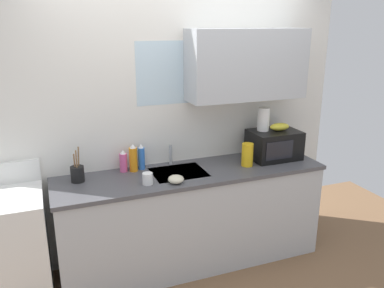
{
  "coord_description": "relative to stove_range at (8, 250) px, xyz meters",
  "views": [
    {
      "loc": [
        -1.16,
        -3.02,
        2.15
      ],
      "look_at": [
        0.0,
        0.0,
        1.15
      ],
      "focal_mm": 36.93,
      "sensor_mm": 36.0,
      "label": 1
    }
  ],
  "objects": [
    {
      "name": "kitchen_wall_assembly",
      "position": [
        1.66,
        0.3,
        0.91
      ],
      "size": [
        3.15,
        0.42,
        2.5
      ],
      "color": "white",
      "rests_on": "ground"
    },
    {
      "name": "counter_unit",
      "position": [
        1.54,
        -0.0,
        0.0
      ],
      "size": [
        2.38,
        0.63,
        0.9
      ],
      "color": "#B2B7BC",
      "rests_on": "ground"
    },
    {
      "name": "sink_faucet",
      "position": [
        1.42,
        0.24,
        0.53
      ],
      "size": [
        0.03,
        0.03,
        0.18
      ],
      "primitive_type": "cylinder",
      "color": "#B2B5BA",
      "rests_on": "counter_unit"
    },
    {
      "name": "stove_range",
      "position": [
        0.0,
        0.0,
        0.0
      ],
      "size": [
        0.6,
        0.6,
        1.08
      ],
      "color": "white",
      "rests_on": "ground"
    },
    {
      "name": "microwave",
      "position": [
        2.39,
        0.04,
        0.58
      ],
      "size": [
        0.46,
        0.35,
        0.27
      ],
      "color": "black",
      "rests_on": "counter_unit"
    },
    {
      "name": "banana_bunch",
      "position": [
        2.44,
        0.05,
        0.75
      ],
      "size": [
        0.2,
        0.11,
        0.07
      ],
      "primitive_type": "ellipsoid",
      "color": "gold",
      "rests_on": "microwave"
    },
    {
      "name": "paper_towel_roll",
      "position": [
        2.29,
        0.1,
        0.82
      ],
      "size": [
        0.11,
        0.11,
        0.22
      ],
      "primitive_type": "cylinder",
      "color": "white",
      "rests_on": "microwave"
    },
    {
      "name": "dish_soap_bottle_blue",
      "position": [
        1.14,
        0.21,
        0.55
      ],
      "size": [
        0.06,
        0.06,
        0.23
      ],
      "color": "blue",
      "rests_on": "counter_unit"
    },
    {
      "name": "dish_soap_bottle_orange",
      "position": [
        1.06,
        0.19,
        0.56
      ],
      "size": [
        0.07,
        0.07,
        0.25
      ],
      "color": "orange",
      "rests_on": "counter_unit"
    },
    {
      "name": "dish_soap_bottle_pink",
      "position": [
        0.98,
        0.21,
        0.53
      ],
      "size": [
        0.07,
        0.07,
        0.2
      ],
      "color": "#E55999",
      "rests_on": "counter_unit"
    },
    {
      "name": "cereal_canister",
      "position": [
        2.05,
        -0.05,
        0.55
      ],
      "size": [
        0.1,
        0.1,
        0.21
      ],
      "primitive_type": "cylinder",
      "color": "gold",
      "rests_on": "counter_unit"
    },
    {
      "name": "mug_white",
      "position": [
        1.1,
        -0.14,
        0.49
      ],
      "size": [
        0.08,
        0.08,
        0.09
      ],
      "primitive_type": "cylinder",
      "color": "white",
      "rests_on": "counter_unit"
    },
    {
      "name": "utensil_crock",
      "position": [
        0.58,
        0.12,
        0.51
      ],
      "size": [
        0.11,
        0.11,
        0.3
      ],
      "color": "black",
      "rests_on": "counter_unit"
    },
    {
      "name": "small_bowl",
      "position": [
        1.32,
        -0.2,
        0.47
      ],
      "size": [
        0.13,
        0.13,
        0.06
      ],
      "primitive_type": "ellipsoid",
      "color": "beige",
      "rests_on": "counter_unit"
    }
  ]
}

